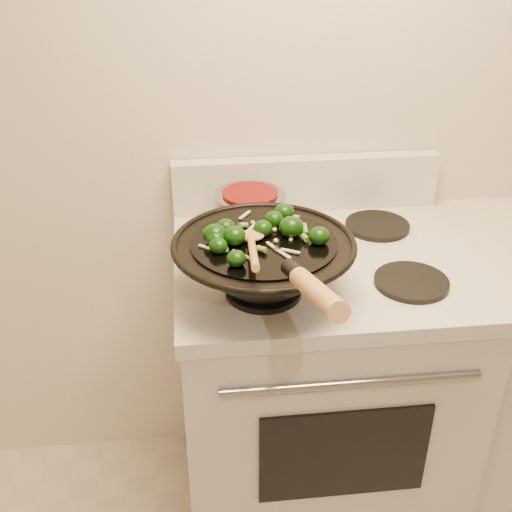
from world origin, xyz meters
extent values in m
plane|color=silver|center=(0.00, 1.50, 1.30)|extent=(3.50, 0.00, 3.50)
cube|color=silver|center=(-0.27, 1.17, 0.44)|extent=(0.76, 0.64, 0.88)
cube|color=silver|center=(-0.27, 1.17, 0.90)|extent=(0.78, 0.66, 0.04)
cube|color=silver|center=(-0.27, 1.47, 1.00)|extent=(0.78, 0.05, 0.16)
cylinder|color=gray|center=(-0.27, 0.84, 0.78)|extent=(0.60, 0.02, 0.02)
cube|color=black|center=(-0.27, 0.84, 0.55)|extent=(0.42, 0.01, 0.28)
cylinder|color=black|center=(-0.45, 1.02, 0.93)|extent=(0.18, 0.18, 0.01)
cylinder|color=black|center=(-0.09, 1.02, 0.93)|extent=(0.18, 0.18, 0.01)
cylinder|color=black|center=(-0.45, 1.32, 0.93)|extent=(0.18, 0.18, 0.01)
cylinder|color=black|center=(-0.09, 1.32, 0.93)|extent=(0.18, 0.18, 0.01)
torus|color=black|center=(-0.45, 1.02, 1.05)|extent=(0.42, 0.42, 0.02)
cylinder|color=black|center=(-0.45, 1.02, 1.06)|extent=(0.33, 0.33, 0.01)
cylinder|color=black|center=(-0.42, 0.79, 1.12)|extent=(0.04, 0.08, 0.05)
cylinder|color=#B68547|center=(-0.40, 0.64, 1.16)|extent=(0.06, 0.22, 0.10)
ellipsoid|color=black|center=(-0.55, 0.98, 1.08)|extent=(0.04, 0.04, 0.04)
cylinder|color=#427D2D|center=(-0.54, 0.98, 1.07)|extent=(0.02, 0.02, 0.02)
ellipsoid|color=black|center=(-0.56, 1.03, 1.08)|extent=(0.05, 0.05, 0.05)
ellipsoid|color=black|center=(-0.33, 1.00, 1.08)|extent=(0.05, 0.05, 0.04)
ellipsoid|color=black|center=(-0.53, 1.06, 1.08)|extent=(0.05, 0.05, 0.04)
cylinder|color=#427D2D|center=(-0.52, 1.06, 1.07)|extent=(0.02, 0.02, 0.01)
ellipsoid|color=black|center=(-0.52, 0.92, 1.08)|extent=(0.04, 0.04, 0.04)
ellipsoid|color=black|center=(-0.38, 1.04, 1.08)|extent=(0.06, 0.06, 0.05)
ellipsoid|color=black|center=(-0.39, 1.13, 1.08)|extent=(0.05, 0.05, 0.04)
cylinder|color=#427D2D|center=(-0.37, 1.13, 1.07)|extent=(0.02, 0.02, 0.02)
ellipsoid|color=black|center=(-0.51, 1.01, 1.08)|extent=(0.05, 0.05, 0.04)
ellipsoid|color=black|center=(-0.56, 1.01, 1.08)|extent=(0.04, 0.04, 0.04)
ellipsoid|color=black|center=(-0.41, 1.09, 1.08)|extent=(0.05, 0.05, 0.04)
cylinder|color=#427D2D|center=(-0.40, 1.09, 1.07)|extent=(0.01, 0.02, 0.02)
ellipsoid|color=black|center=(-0.45, 1.05, 1.08)|extent=(0.04, 0.04, 0.04)
cube|color=beige|center=(-0.58, 1.00, 1.06)|extent=(0.03, 0.03, 0.00)
cube|color=beige|center=(-0.48, 1.15, 1.06)|extent=(0.03, 0.04, 0.00)
cube|color=beige|center=(-0.50, 0.96, 1.06)|extent=(0.04, 0.05, 0.00)
cube|color=beige|center=(-0.54, 1.09, 1.06)|extent=(0.03, 0.05, 0.00)
cube|color=beige|center=(-0.37, 1.13, 1.06)|extent=(0.04, 0.02, 0.00)
cube|color=beige|center=(-0.56, 1.07, 1.06)|extent=(0.05, 0.02, 0.00)
cube|color=beige|center=(-0.41, 1.15, 1.06)|extent=(0.05, 0.02, 0.00)
cube|color=beige|center=(-0.43, 0.99, 1.06)|extent=(0.02, 0.04, 0.00)
cube|color=beige|center=(-0.38, 1.03, 1.06)|extent=(0.02, 0.05, 0.00)
cube|color=beige|center=(-0.40, 0.96, 1.06)|extent=(0.04, 0.03, 0.00)
cube|color=beige|center=(-0.39, 1.13, 1.06)|extent=(0.05, 0.01, 0.00)
cube|color=beige|center=(-0.47, 1.08, 1.06)|extent=(0.03, 0.04, 0.00)
cube|color=beige|center=(-0.42, 0.96, 1.06)|extent=(0.03, 0.05, 0.00)
cylinder|color=#55942F|center=(-0.49, 1.02, 1.07)|extent=(0.03, 0.02, 0.02)
cylinder|color=#55942F|center=(-0.36, 1.01, 1.07)|extent=(0.02, 0.03, 0.02)
cylinder|color=#55942F|center=(-0.49, 1.05, 1.07)|extent=(0.02, 0.03, 0.02)
cylinder|color=#55942F|center=(-0.46, 0.97, 1.07)|extent=(0.03, 0.03, 0.02)
cylinder|color=#55942F|center=(-0.36, 1.07, 1.07)|extent=(0.02, 0.03, 0.02)
cylinder|color=#55942F|center=(-0.49, 1.09, 1.07)|extent=(0.03, 0.03, 0.02)
cylinder|color=#55942F|center=(-0.35, 1.05, 1.07)|extent=(0.03, 0.03, 0.01)
cylinder|color=#55942F|center=(-0.38, 1.07, 1.07)|extent=(0.03, 0.02, 0.02)
sphere|color=beige|center=(-0.42, 1.07, 1.06)|extent=(0.01, 0.01, 0.01)
sphere|color=beige|center=(-0.46, 1.11, 1.06)|extent=(0.01, 0.01, 0.01)
sphere|color=beige|center=(-0.42, 1.01, 1.06)|extent=(0.01, 0.01, 0.01)
sphere|color=beige|center=(-0.49, 1.06, 1.06)|extent=(0.01, 0.01, 0.01)
ellipsoid|color=#B68547|center=(-0.48, 1.03, 1.07)|extent=(0.07, 0.05, 0.02)
cylinder|color=#B68547|center=(-0.49, 0.90, 1.10)|extent=(0.03, 0.26, 0.08)
cylinder|color=gray|center=(-0.45, 1.32, 0.99)|extent=(0.19, 0.19, 0.11)
cylinder|color=#600604|center=(-0.45, 1.32, 1.04)|extent=(0.15, 0.15, 0.01)
cylinder|color=black|center=(-0.43, 1.17, 1.04)|extent=(0.03, 0.12, 0.02)
camera|label=1|loc=(-0.61, -0.24, 1.75)|focal=45.00mm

